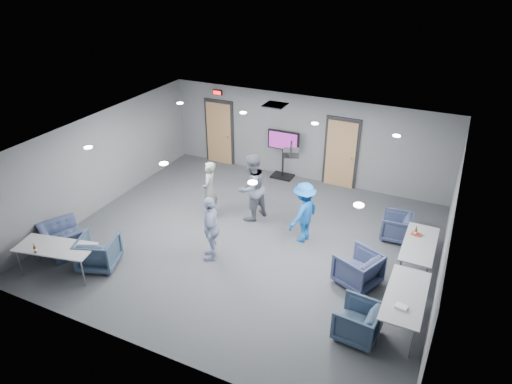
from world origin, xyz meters
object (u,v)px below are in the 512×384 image
at_px(person_a, 210,190).
at_px(table_right_a, 419,245).
at_px(person_b, 252,187).
at_px(bottle_front, 35,249).
at_px(chair_front_b, 63,239).
at_px(person_d, 304,212).
at_px(chair_right_a, 397,227).
at_px(projector, 291,153).
at_px(chair_right_c, 357,321).
at_px(tv_stand, 283,152).
at_px(table_front_left, 56,248).
at_px(person_c, 211,228).
at_px(bottle_right, 416,232).
at_px(table_right_b, 406,296).
at_px(chair_right_b, 358,269).
at_px(chair_front_a, 99,252).

relative_size(person_a, table_right_a, 0.96).
relative_size(person_b, bottle_front, 8.37).
bearing_deg(chair_front_b, person_a, -100.28).
relative_size(person_d, chair_right_a, 2.12).
bearing_deg(person_a, projector, 67.62).
distance_m(chair_right_c, tv_stand, 6.98).
bearing_deg(person_a, bottle_front, -42.76).
bearing_deg(table_front_left, chair_right_a, 23.22).
bearing_deg(person_c, chair_right_c, 49.82).
bearing_deg(bottle_right, chair_right_c, -101.50).
bearing_deg(table_right_b, chair_right_a, 12.12).
height_order(chair_right_b, chair_front_a, chair_right_b).
distance_m(table_right_b, bottle_right, 2.18).
bearing_deg(person_c, person_a, -173.24).
relative_size(table_front_left, projector, 4.08).
height_order(chair_front_b, table_front_left, table_front_left).
bearing_deg(table_front_left, chair_right_c, -3.70).
relative_size(chair_front_a, tv_stand, 0.54).
xyz_separation_m(person_c, chair_right_c, (3.74, -1.04, -0.45)).
relative_size(chair_right_b, chair_front_b, 0.81).
bearing_deg(bottle_front, chair_front_a, 48.92).
xyz_separation_m(chair_right_a, chair_front_b, (-7.19, -4.00, 0.00)).
xyz_separation_m(person_b, table_front_left, (-2.87, -4.03, -0.26)).
relative_size(chair_right_a, table_front_left, 0.41).
xyz_separation_m(chair_right_b, bottle_right, (0.96, 1.32, 0.43)).
bearing_deg(person_d, bottle_front, -35.16).
bearing_deg(chair_front_a, projector, -160.83).
bearing_deg(table_right_b, chair_front_b, 97.10).
height_order(table_right_b, bottle_right, bottle_right).
relative_size(person_a, chair_right_a, 2.13).
bearing_deg(projector, chair_front_b, -170.57).
distance_m(person_a, chair_right_b, 4.55).
height_order(person_d, chair_right_c, person_d).
xyz_separation_m(person_d, chair_front_b, (-5.07, -2.93, -0.45)).
bearing_deg(chair_front_b, person_b, -107.90).
bearing_deg(chair_right_c, bottle_front, -73.98).
distance_m(person_a, chair_right_c, 5.50).
bearing_deg(chair_front_b, table_right_a, -131.94).
height_order(person_d, table_right_a, person_d).
height_order(chair_front_a, table_right_b, chair_front_a).
relative_size(person_a, table_front_left, 0.87).
xyz_separation_m(person_c, bottle_front, (-3.00, -2.36, 0.00)).
height_order(person_a, bottle_front, person_a).
relative_size(bottle_front, projector, 0.50).
bearing_deg(projector, chair_right_b, -45.47).
xyz_separation_m(person_a, tv_stand, (0.89, 3.07, 0.09)).
bearing_deg(person_c, chair_front_b, -93.21).
bearing_deg(table_right_a, person_d, 88.84).
bearing_deg(person_c, tv_stand, 156.97).
height_order(person_d, bottle_front, person_d).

